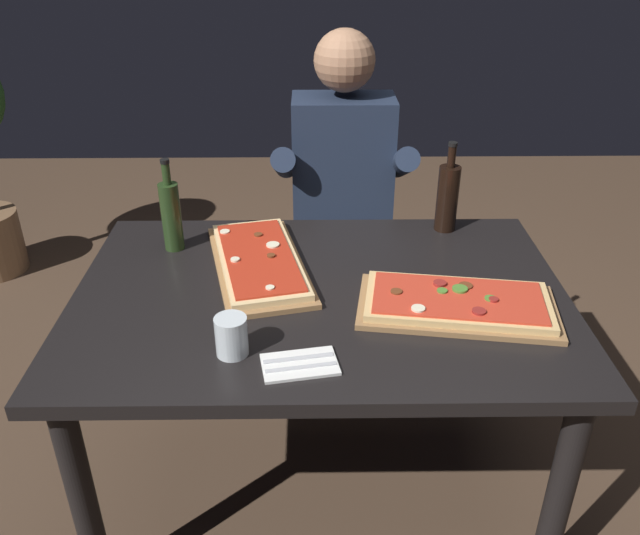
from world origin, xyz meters
name	(u,v)px	position (x,y,z in m)	size (l,w,h in m)	color
ground_plane	(320,477)	(0.00, 0.00, 0.00)	(6.40, 6.40, 0.00)	#4C3828
dining_table	(320,319)	(0.00, 0.00, 0.64)	(1.40, 0.96, 0.74)	black
pizza_rectangular_front	(457,304)	(0.37, -0.10, 0.76)	(0.57, 0.35, 0.05)	olive
pizza_rectangular_left	(259,262)	(-0.18, 0.14, 0.76)	(0.37, 0.59, 0.05)	olive
wine_bottle_dark	(171,214)	(-0.46, 0.27, 0.86)	(0.06, 0.06, 0.30)	#233819
oil_bottle_amber	(448,197)	(0.43, 0.40, 0.86)	(0.07, 0.07, 0.30)	black
tumbler_near_camera	(231,336)	(-0.22, -0.29, 0.79)	(0.08, 0.08, 0.10)	silver
napkin_cutlery_set	(300,364)	(-0.05, -0.34, 0.74)	(0.20, 0.14, 0.01)	white
diner_chair	(341,237)	(0.10, 0.86, 0.49)	(0.44, 0.44, 0.87)	black
seated_diner	(343,191)	(0.10, 0.74, 0.74)	(0.53, 0.41, 1.33)	#23232D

